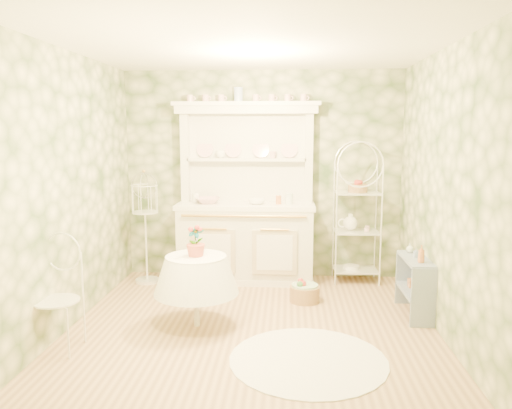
# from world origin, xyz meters

# --- Properties ---
(floor) EXTENTS (3.60, 3.60, 0.00)m
(floor) POSITION_xyz_m (0.00, 0.00, 0.00)
(floor) COLOR tan
(floor) RESTS_ON ground
(ceiling) EXTENTS (3.60, 3.60, 0.00)m
(ceiling) POSITION_xyz_m (0.00, 0.00, 2.70)
(ceiling) COLOR white
(ceiling) RESTS_ON floor
(wall_left) EXTENTS (3.60, 3.60, 0.00)m
(wall_left) POSITION_xyz_m (-1.80, 0.00, 1.35)
(wall_left) COLOR beige
(wall_left) RESTS_ON floor
(wall_right) EXTENTS (3.60, 3.60, 0.00)m
(wall_right) POSITION_xyz_m (1.80, 0.00, 1.35)
(wall_right) COLOR beige
(wall_right) RESTS_ON floor
(wall_back) EXTENTS (3.60, 3.60, 0.00)m
(wall_back) POSITION_xyz_m (0.00, 1.80, 1.35)
(wall_back) COLOR beige
(wall_back) RESTS_ON floor
(wall_front) EXTENTS (3.60, 3.60, 0.00)m
(wall_front) POSITION_xyz_m (0.00, -1.80, 1.35)
(wall_front) COLOR beige
(wall_front) RESTS_ON floor
(kitchen_dresser) EXTENTS (1.87, 0.61, 2.29)m
(kitchen_dresser) POSITION_xyz_m (-0.20, 1.52, 1.15)
(kitchen_dresser) COLOR white
(kitchen_dresser) RESTS_ON floor
(bakers_rack) EXTENTS (0.55, 0.40, 1.75)m
(bakers_rack) POSITION_xyz_m (1.22, 1.59, 0.87)
(bakers_rack) COLOR white
(bakers_rack) RESTS_ON floor
(side_shelf) EXTENTS (0.35, 0.75, 0.62)m
(side_shelf) POSITION_xyz_m (1.68, 0.42, 0.31)
(side_shelf) COLOR #7E8DA7
(side_shelf) RESTS_ON floor
(round_table) EXTENTS (0.91, 0.91, 0.80)m
(round_table) POSITION_xyz_m (-0.55, -0.04, 0.40)
(round_table) COLOR white
(round_table) RESTS_ON floor
(cafe_chair) EXTENTS (0.41, 0.41, 0.82)m
(cafe_chair) POSITION_xyz_m (-1.68, -0.66, 0.41)
(cafe_chair) COLOR white
(cafe_chair) RESTS_ON floor
(birdcage_stand) EXTENTS (0.34, 0.34, 1.44)m
(birdcage_stand) POSITION_xyz_m (-1.46, 1.36, 0.72)
(birdcage_stand) COLOR white
(birdcage_stand) RESTS_ON floor
(floor_basket) EXTENTS (0.46, 0.46, 0.24)m
(floor_basket) POSITION_xyz_m (0.54, 0.75, 0.12)
(floor_basket) COLOR #A47E52
(floor_basket) RESTS_ON floor
(lace_rug) EXTENTS (1.62, 1.62, 0.01)m
(lace_rug) POSITION_xyz_m (0.52, -0.73, 0.01)
(lace_rug) COLOR white
(lace_rug) RESTS_ON floor
(bowl_floral) EXTENTS (0.38, 0.38, 0.08)m
(bowl_floral) POSITION_xyz_m (-0.68, 1.51, 1.02)
(bowl_floral) COLOR white
(bowl_floral) RESTS_ON kitchen_dresser
(bowl_white) EXTENTS (0.24, 0.24, 0.07)m
(bowl_white) POSITION_xyz_m (-0.05, 1.48, 1.02)
(bowl_white) COLOR white
(bowl_white) RESTS_ON kitchen_dresser
(cup_left) EXTENTS (0.14, 0.14, 0.10)m
(cup_left) POSITION_xyz_m (-0.54, 1.68, 1.61)
(cup_left) COLOR white
(cup_left) RESTS_ON kitchen_dresser
(cup_right) EXTENTS (0.12, 0.12, 0.09)m
(cup_right) POSITION_xyz_m (0.14, 1.68, 1.61)
(cup_right) COLOR white
(cup_right) RESTS_ON kitchen_dresser
(potted_geranium) EXTENTS (0.16, 0.11, 0.30)m
(potted_geranium) POSITION_xyz_m (-0.56, -0.02, 0.85)
(potted_geranium) COLOR #3F7238
(potted_geranium) RESTS_ON round_table
(bottle_amber) EXTENTS (0.07, 0.07, 0.18)m
(bottle_amber) POSITION_xyz_m (1.68, 0.23, 0.68)
(bottle_amber) COLOR #C1703A
(bottle_amber) RESTS_ON side_shelf
(bottle_blue) EXTENTS (0.05, 0.05, 0.09)m
(bottle_blue) POSITION_xyz_m (1.68, 0.44, 0.65)
(bottle_blue) COLOR #98ADD9
(bottle_blue) RESTS_ON side_shelf
(bottle_glass) EXTENTS (0.09, 0.09, 0.10)m
(bottle_glass) POSITION_xyz_m (1.67, 0.66, 0.65)
(bottle_glass) COLOR silver
(bottle_glass) RESTS_ON side_shelf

